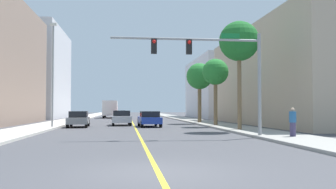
{
  "coord_description": "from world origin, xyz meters",
  "views": [
    {
      "loc": [
        -0.88,
        -9.92,
        1.71
      ],
      "look_at": [
        2.2,
        16.51,
        2.7
      ],
      "focal_mm": 39.39,
      "sensor_mm": 36.0,
      "label": 1
    }
  ],
  "objects_px": {
    "street_lamp": "(53,69)",
    "pedestrian": "(293,122)",
    "palm_far": "(199,77)",
    "delivery_truck": "(110,109)",
    "car_blue": "(149,119)",
    "palm_mid": "(215,73)",
    "car_gray": "(79,119)",
    "car_red": "(121,114)",
    "traffic_signal_mast": "(215,60)",
    "car_silver": "(121,118)",
    "palm_near": "(239,42)"
  },
  "relations": [
    {
      "from": "street_lamp",
      "to": "pedestrian",
      "type": "height_order",
      "value": "street_lamp"
    },
    {
      "from": "car_blue",
      "to": "traffic_signal_mast",
      "type": "bearing_deg",
      "value": -79.92
    },
    {
      "from": "car_red",
      "to": "car_silver",
      "type": "xyz_separation_m",
      "value": [
        0.35,
        -20.85,
        0.03
      ]
    },
    {
      "from": "traffic_signal_mast",
      "to": "car_red",
      "type": "distance_m",
      "value": 37.74
    },
    {
      "from": "car_silver",
      "to": "pedestrian",
      "type": "xyz_separation_m",
      "value": [
        9.59,
        -17.41,
        0.18
      ]
    },
    {
      "from": "palm_mid",
      "to": "car_red",
      "type": "distance_m",
      "value": 26.51
    },
    {
      "from": "traffic_signal_mast",
      "to": "car_silver",
      "type": "height_order",
      "value": "traffic_signal_mast"
    },
    {
      "from": "car_blue",
      "to": "delivery_truck",
      "type": "distance_m",
      "value": 31.48
    },
    {
      "from": "traffic_signal_mast",
      "to": "street_lamp",
      "type": "bearing_deg",
      "value": 134.55
    },
    {
      "from": "palm_near",
      "to": "car_blue",
      "type": "distance_m",
      "value": 11.31
    },
    {
      "from": "street_lamp",
      "to": "palm_near",
      "type": "relative_size",
      "value": 1.1
    },
    {
      "from": "palm_far",
      "to": "car_silver",
      "type": "bearing_deg",
      "value": -160.54
    },
    {
      "from": "palm_mid",
      "to": "car_red",
      "type": "relative_size",
      "value": 1.37
    },
    {
      "from": "traffic_signal_mast",
      "to": "pedestrian",
      "type": "bearing_deg",
      "value": -15.85
    },
    {
      "from": "street_lamp",
      "to": "car_red",
      "type": "height_order",
      "value": "street_lamp"
    },
    {
      "from": "car_gray",
      "to": "car_blue",
      "type": "bearing_deg",
      "value": 176.74
    },
    {
      "from": "street_lamp",
      "to": "car_blue",
      "type": "distance_m",
      "value": 9.53
    },
    {
      "from": "palm_far",
      "to": "delivery_truck",
      "type": "relative_size",
      "value": 0.75
    },
    {
      "from": "palm_far",
      "to": "delivery_truck",
      "type": "distance_m",
      "value": 27.47
    },
    {
      "from": "palm_near",
      "to": "palm_mid",
      "type": "height_order",
      "value": "palm_near"
    },
    {
      "from": "traffic_signal_mast",
      "to": "car_red",
      "type": "xyz_separation_m",
      "value": [
        -5.83,
        37.09,
        -3.76
      ]
    },
    {
      "from": "car_blue",
      "to": "car_gray",
      "type": "height_order",
      "value": "car_gray"
    },
    {
      "from": "palm_mid",
      "to": "car_blue",
      "type": "height_order",
      "value": "palm_mid"
    },
    {
      "from": "car_red",
      "to": "car_blue",
      "type": "xyz_separation_m",
      "value": [
        2.93,
        -23.9,
        0.01
      ]
    },
    {
      "from": "pedestrian",
      "to": "palm_far",
      "type": "bearing_deg",
      "value": 141.63
    },
    {
      "from": "pedestrian",
      "to": "car_silver",
      "type": "bearing_deg",
      "value": 167.46
    },
    {
      "from": "traffic_signal_mast",
      "to": "delivery_truck",
      "type": "bearing_deg",
      "value": 99.81
    },
    {
      "from": "palm_far",
      "to": "pedestrian",
      "type": "relative_size",
      "value": 4.12
    },
    {
      "from": "car_blue",
      "to": "palm_mid",
      "type": "bearing_deg",
      "value": -8.7
    },
    {
      "from": "palm_near",
      "to": "palm_far",
      "type": "relative_size",
      "value": 1.23
    },
    {
      "from": "car_gray",
      "to": "delivery_truck",
      "type": "distance_m",
      "value": 31.03
    },
    {
      "from": "palm_near",
      "to": "car_silver",
      "type": "distance_m",
      "value": 14.86
    },
    {
      "from": "car_gray",
      "to": "pedestrian",
      "type": "height_order",
      "value": "pedestrian"
    },
    {
      "from": "palm_mid",
      "to": "palm_far",
      "type": "distance_m",
      "value": 6.74
    },
    {
      "from": "palm_mid",
      "to": "car_gray",
      "type": "xyz_separation_m",
      "value": [
        -12.45,
        0.81,
        -4.21
      ]
    },
    {
      "from": "palm_mid",
      "to": "car_gray",
      "type": "height_order",
      "value": "palm_mid"
    },
    {
      "from": "palm_mid",
      "to": "delivery_truck",
      "type": "distance_m",
      "value": 33.74
    },
    {
      "from": "traffic_signal_mast",
      "to": "palm_near",
      "type": "relative_size",
      "value": 1.08
    },
    {
      "from": "palm_far",
      "to": "car_gray",
      "type": "bearing_deg",
      "value": -154.34
    },
    {
      "from": "street_lamp",
      "to": "palm_far",
      "type": "relative_size",
      "value": 1.35
    },
    {
      "from": "traffic_signal_mast",
      "to": "street_lamp",
      "type": "height_order",
      "value": "street_lamp"
    },
    {
      "from": "car_gray",
      "to": "delivery_truck",
      "type": "height_order",
      "value": "delivery_truck"
    },
    {
      "from": "street_lamp",
      "to": "delivery_truck",
      "type": "bearing_deg",
      "value": 83.79
    },
    {
      "from": "car_red",
      "to": "pedestrian",
      "type": "bearing_deg",
      "value": -73.49
    },
    {
      "from": "car_silver",
      "to": "street_lamp",
      "type": "bearing_deg",
      "value": -142.03
    },
    {
      "from": "car_silver",
      "to": "car_blue",
      "type": "distance_m",
      "value": 4.0
    },
    {
      "from": "palm_mid",
      "to": "pedestrian",
      "type": "xyz_separation_m",
      "value": [
        0.96,
        -13.68,
        -4.02
      ]
    },
    {
      "from": "car_blue",
      "to": "car_gray",
      "type": "bearing_deg",
      "value": 176.51
    },
    {
      "from": "car_red",
      "to": "car_gray",
      "type": "xyz_separation_m",
      "value": [
        -3.47,
        -23.76,
        0.02
      ]
    },
    {
      "from": "palm_near",
      "to": "car_red",
      "type": "bearing_deg",
      "value": 106.24
    }
  ]
}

